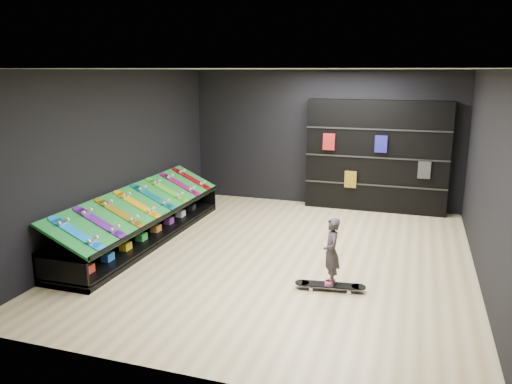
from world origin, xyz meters
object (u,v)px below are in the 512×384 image
(floor_skateboard, at_px, (330,287))
(child, at_px, (331,265))
(back_shelving, at_px, (376,156))
(display_rack, at_px, (144,227))

(floor_skateboard, relative_size, child, 1.70)
(back_shelving, relative_size, child, 5.17)
(display_rack, distance_m, back_shelving, 5.09)
(back_shelving, height_order, floor_skateboard, back_shelving)
(display_rack, relative_size, child, 7.83)
(child, bearing_deg, display_rack, -126.22)
(display_rack, bearing_deg, floor_skateboard, -16.76)
(back_shelving, bearing_deg, floor_skateboard, -92.54)
(display_rack, height_order, floor_skateboard, display_rack)
(child, bearing_deg, floor_skateboard, 0.00)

